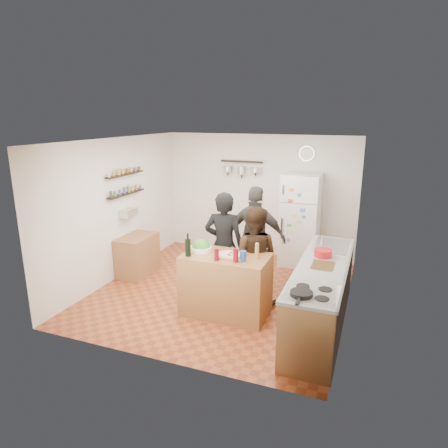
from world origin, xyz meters
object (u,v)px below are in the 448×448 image
at_px(pepper_mill, 257,252).
at_px(salad_bowl, 201,249).
at_px(wall_clock, 307,153).
at_px(wine_bottle, 188,248).
at_px(person_center, 254,256).
at_px(counter_run, 321,296).
at_px(red_bowl, 323,253).
at_px(side_table, 137,255).
at_px(person_back, 256,238).
at_px(skillet, 301,294).
at_px(salt_canister, 243,256).
at_px(person_left, 224,246).
at_px(prep_island, 226,284).
at_px(fridge, 300,220).

bearing_deg(pepper_mill, salad_bowl, 180.00).
bearing_deg(wall_clock, wine_bottle, -110.65).
relative_size(person_center, counter_run, 0.59).
bearing_deg(wine_bottle, pepper_mill, 15.87).
bearing_deg(pepper_mill, red_bowl, 23.58).
bearing_deg(side_table, wine_bottle, -33.61).
height_order(wine_bottle, counter_run, wine_bottle).
xyz_separation_m(person_back, skillet, (1.15, -2.04, 0.07)).
distance_m(red_bowl, side_table, 3.47).
relative_size(counter_run, wall_clock, 8.77).
height_order(salt_canister, counter_run, salt_canister).
bearing_deg(salad_bowl, red_bowl, 12.31).
bearing_deg(skillet, person_left, 135.62).
bearing_deg(wall_clock, pepper_mill, -93.60).
bearing_deg(salad_bowl, wall_clock, 68.95).
bearing_deg(prep_island, person_back, 83.63).
xyz_separation_m(salt_canister, person_back, (-0.18, 1.21, -0.11)).
xyz_separation_m(counter_run, fridge, (-0.75, 2.30, 0.45)).
relative_size(person_center, person_back, 0.89).
bearing_deg(wall_clock, counter_run, -74.08).
distance_m(counter_run, skillet, 1.19).
relative_size(pepper_mill, salt_canister, 1.27).
distance_m(prep_island, skillet, 1.66).
xyz_separation_m(wine_bottle, pepper_mill, (0.95, 0.27, -0.03)).
distance_m(salt_canister, fridge, 2.56).
relative_size(salt_canister, person_left, 0.08).
distance_m(pepper_mill, person_center, 0.49).
bearing_deg(wine_bottle, skillet, -22.52).
relative_size(pepper_mill, person_center, 0.12).
relative_size(person_center, skillet, 6.06).
height_order(salt_canister, wall_clock, wall_clock).
relative_size(salt_canister, side_table, 0.18).
height_order(salt_canister, side_table, salt_canister).
xyz_separation_m(wine_bottle, counter_run, (1.87, 0.34, -0.59)).
relative_size(salad_bowl, wine_bottle, 1.31).
bearing_deg(wine_bottle, person_left, 69.64).
xyz_separation_m(person_back, wall_clock, (0.50, 1.66, 1.27)).
height_order(salad_bowl, pepper_mill, pepper_mill).
bearing_deg(person_back, skillet, 119.90).
distance_m(red_bowl, fridge, 2.11).
height_order(wine_bottle, fridge, fridge).
relative_size(wine_bottle, wall_clock, 0.83).
xyz_separation_m(person_left, person_center, (0.51, -0.06, -0.09)).
relative_size(wine_bottle, skillet, 0.97).
height_order(person_left, wall_clock, wall_clock).
relative_size(red_bowl, side_table, 0.31).
bearing_deg(counter_run, salad_bowl, -177.70).
bearing_deg(prep_island, wall_clock, 77.30).
bearing_deg(person_left, skillet, 128.63).
bearing_deg(person_left, wine_bottle, 62.65).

